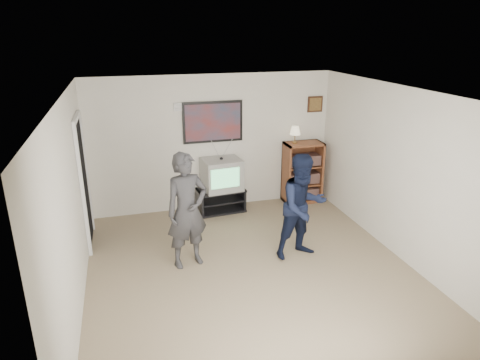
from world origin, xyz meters
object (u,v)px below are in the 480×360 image
bookshelf (302,172)px  person_short (303,207)px  media_stand (221,200)px  crt_television (222,174)px  person_tall (187,211)px

bookshelf → person_short: person_short is taller
bookshelf → person_short: (-0.87, -1.99, 0.20)m
media_stand → person_short: person_short is taller
crt_television → person_short: (0.76, -1.94, 0.07)m
person_short → person_tall: bearing=162.8°
person_tall → person_short: person_tall is taller
media_stand → person_short: size_ratio=0.58×
person_tall → person_short: size_ratio=1.06×
bookshelf → media_stand: bearing=-178.3°
bookshelf → person_tall: person_tall is taller
bookshelf → person_tall: 3.11m
crt_television → person_tall: person_tall is taller
person_tall → bookshelf: bearing=20.2°
media_stand → person_tall: bearing=-121.9°
crt_television → person_short: bearing=-74.6°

